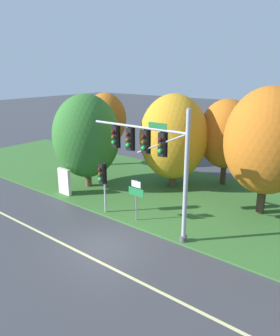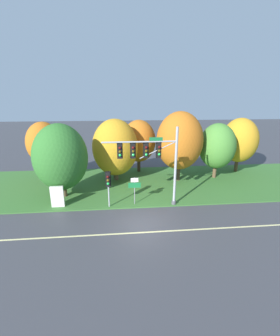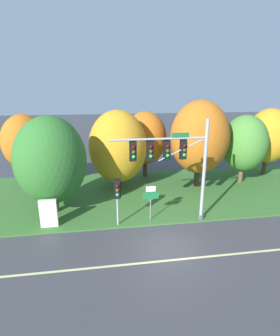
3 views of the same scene
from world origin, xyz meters
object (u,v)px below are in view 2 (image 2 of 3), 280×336
tree_mid_verge (139,141)px  tree_tall_centre (180,141)px  pedestrian_signal_near_kerb (108,182)px  route_sign_post (135,187)px  tree_furthest_back (240,140)px  info_kiosk (57,197)px  traffic_signal_mast (152,157)px  tree_behind_signpost (115,148)px  tree_right_far (217,146)px  tree_nearest_road (44,143)px  tree_left_of_mast (61,157)px

tree_mid_verge → tree_tall_centre: 5.56m
pedestrian_signal_near_kerb → route_sign_post: size_ratio=1.29×
tree_furthest_back → info_kiosk: size_ratio=3.58×
traffic_signal_mast → tree_behind_signpost: (-3.08, 6.85, -0.67)m
tree_tall_centre → tree_right_far: size_ratio=1.21×
tree_behind_signpost → tree_right_far: (11.67, -0.34, 0.00)m
pedestrian_signal_near_kerb → info_kiosk: bearing=172.6°
tree_mid_verge → info_kiosk: tree_mid_verge is taller
tree_behind_signpost → tree_furthest_back: size_ratio=1.03×
tree_nearest_road → tree_mid_verge: bearing=9.7°
tree_mid_verge → tree_nearest_road: bearing=-170.3°
traffic_signal_mast → tree_tall_centre: bearing=56.5°
tree_behind_signpost → info_kiosk: size_ratio=3.67×
traffic_signal_mast → tree_mid_verge: (-0.18, 9.64, -0.52)m
tree_left_of_mast → tree_right_far: 17.06m
route_sign_post → tree_behind_signpost: tree_behind_signpost is taller
pedestrian_signal_near_kerb → tree_mid_verge: 10.44m
tree_right_far → tree_mid_verge: bearing=160.4°
tree_nearest_road → tree_left_of_mast: size_ratio=0.95×
tree_mid_verge → tree_furthest_back: tree_furthest_back is taller
traffic_signal_mast → tree_behind_signpost: tree_behind_signpost is taller
tree_left_of_mast → tree_mid_verge: 10.47m
tree_left_of_mast → tree_right_far: (16.64, 3.78, -0.09)m
tree_tall_centre → info_kiosk: (-12.10, -5.53, -3.62)m
tree_behind_signpost → tree_tall_centre: tree_tall_centre is taller
route_sign_post → tree_left_of_mast: tree_left_of_mast is taller
tree_tall_centre → tree_nearest_road: bearing=173.3°
route_sign_post → tree_nearest_road: bearing=142.3°
info_kiosk → tree_tall_centre: bearing=24.6°
traffic_signal_mast → tree_mid_verge: bearing=91.1°
tree_left_of_mast → tree_furthest_back: 21.14m
tree_left_of_mast → tree_behind_signpost: tree_left_of_mast is taller
route_sign_post → tree_mid_verge: tree_mid_verge is taller
pedestrian_signal_near_kerb → tree_nearest_road: 10.94m
tree_left_of_mast → info_kiosk: tree_left_of_mast is taller
traffic_signal_mast → tree_nearest_road: bearing=144.7°
tree_furthest_back → tree_right_far: bearing=-152.5°
pedestrian_signal_near_kerb → tree_tall_centre: 10.03m
tree_nearest_road → tree_furthest_back: 23.32m
tree_behind_signpost → tree_right_far: tree_behind_signpost is taller
route_sign_post → info_kiosk: (-6.70, 0.11, -0.73)m
tree_left_of_mast → info_kiosk: (-0.05, -2.24, -2.94)m
traffic_signal_mast → info_kiosk: traffic_signal_mast is taller
tree_left_of_mast → tree_right_far: tree_left_of_mast is taller
tree_furthest_back → traffic_signal_mast: bearing=-145.5°
tree_mid_verge → tree_behind_signpost: bearing=-136.1°
route_sign_post → tree_left_of_mast: size_ratio=0.36×
tree_mid_verge → info_kiosk: bearing=-130.9°
tree_nearest_road → tree_behind_signpost: bearing=-6.8°
route_sign_post → tree_tall_centre: size_ratio=0.32×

